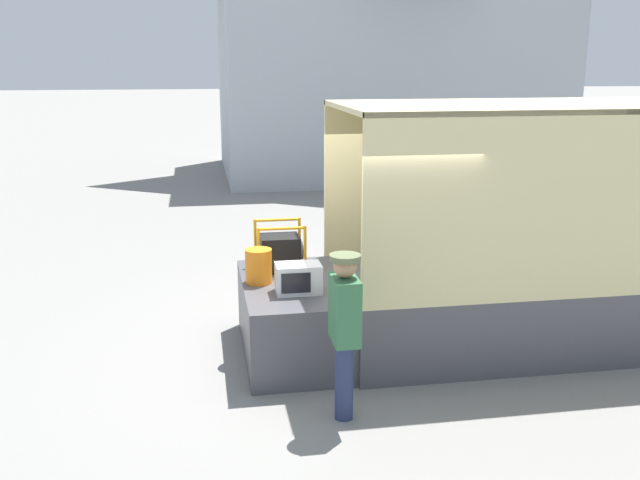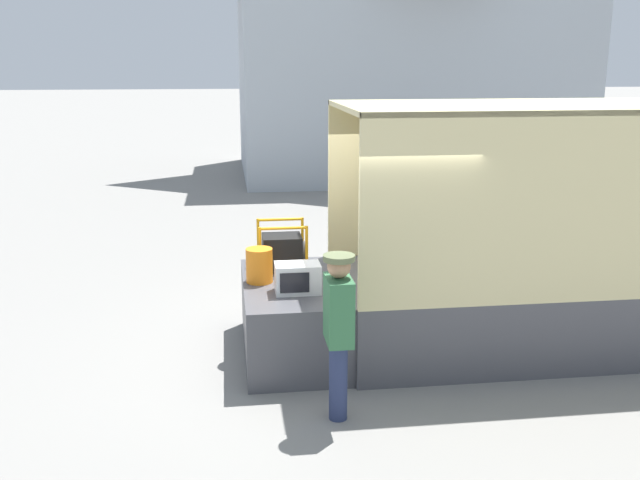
{
  "view_description": "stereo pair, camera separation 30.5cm",
  "coord_description": "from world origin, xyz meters",
  "px_view_note": "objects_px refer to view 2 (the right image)",
  "views": [
    {
      "loc": [
        -1.6,
        -7.91,
        3.42
      ],
      "look_at": [
        -0.28,
        -0.2,
        1.44
      ],
      "focal_mm": 40.0,
      "sensor_mm": 36.0,
      "label": 1
    },
    {
      "loc": [
        -1.3,
        -7.95,
        3.42
      ],
      "look_at": [
        -0.28,
        -0.2,
        1.44
      ],
      "focal_mm": 40.0,
      "sensor_mm": 36.0,
      "label": 2
    }
  ],
  "objects_px": {
    "portable_generator": "(283,252)",
    "orange_bucket": "(259,265)",
    "worker_person": "(339,321)",
    "microwave": "(298,278)"
  },
  "relations": [
    {
      "from": "portable_generator",
      "to": "orange_bucket",
      "type": "height_order",
      "value": "portable_generator"
    },
    {
      "from": "worker_person",
      "to": "portable_generator",
      "type": "bearing_deg",
      "value": 98.76
    },
    {
      "from": "microwave",
      "to": "portable_generator",
      "type": "relative_size",
      "value": 0.84
    },
    {
      "from": "portable_generator",
      "to": "worker_person",
      "type": "distance_m",
      "value": 2.25
    },
    {
      "from": "orange_bucket",
      "to": "worker_person",
      "type": "bearing_deg",
      "value": -69.0
    },
    {
      "from": "worker_person",
      "to": "microwave",
      "type": "bearing_deg",
      "value": 101.39
    },
    {
      "from": "portable_generator",
      "to": "worker_person",
      "type": "xyz_separation_m",
      "value": [
        0.34,
        -2.22,
        -0.09
      ]
    },
    {
      "from": "microwave",
      "to": "orange_bucket",
      "type": "distance_m",
      "value": 0.6
    },
    {
      "from": "portable_generator",
      "to": "worker_person",
      "type": "height_order",
      "value": "worker_person"
    },
    {
      "from": "portable_generator",
      "to": "orange_bucket",
      "type": "relative_size",
      "value": 1.48
    }
  ]
}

